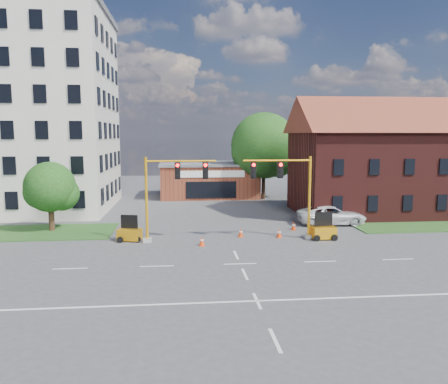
# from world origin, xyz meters

# --- Properties ---
(ground) EXTENTS (120.00, 120.00, 0.00)m
(ground) POSITION_xyz_m (0.00, 0.00, 0.00)
(ground) COLOR #454548
(ground) RESTS_ON ground
(grass_verge_ne) EXTENTS (14.00, 4.00, 0.08)m
(grass_verge_ne) POSITION_xyz_m (18.00, 9.00, 0.04)
(grass_verge_ne) COLOR #214E1D
(grass_verge_ne) RESTS_ON ground
(lane_markings) EXTENTS (60.00, 36.00, 0.01)m
(lane_markings) POSITION_xyz_m (0.00, -3.00, 0.01)
(lane_markings) COLOR white
(lane_markings) RESTS_ON ground
(office_block) EXTENTS (18.40, 15.40, 20.60)m
(office_block) POSITION_xyz_m (-20.00, 21.90, 10.31)
(office_block) COLOR beige
(office_block) RESTS_ON ground
(brick_shop) EXTENTS (12.40, 8.40, 4.30)m
(brick_shop) POSITION_xyz_m (0.00, 29.98, 2.16)
(brick_shop) COLOR maroon
(brick_shop) RESTS_ON ground
(townhouse_row) EXTENTS (21.00, 11.00, 11.50)m
(townhouse_row) POSITION_xyz_m (18.00, 16.00, 5.93)
(townhouse_row) COLOR #431714
(townhouse_row) RESTS_ON ground
(tree_large) EXTENTS (8.42, 8.02, 10.52)m
(tree_large) POSITION_xyz_m (6.91, 27.08, 6.24)
(tree_large) COLOR #322012
(tree_large) RESTS_ON ground
(tree_nw_front) EXTENTS (4.24, 4.04, 5.65)m
(tree_nw_front) POSITION_xyz_m (-13.79, 10.58, 3.47)
(tree_nw_front) COLOR #322012
(tree_nw_front) RESTS_ON ground
(signal_mast_west) EXTENTS (5.30, 0.60, 6.20)m
(signal_mast_west) POSITION_xyz_m (-4.36, 6.00, 3.92)
(signal_mast_west) COLOR gray
(signal_mast_west) RESTS_ON ground
(signal_mast_east) EXTENTS (5.30, 0.60, 6.20)m
(signal_mast_east) POSITION_xyz_m (4.36, 6.00, 3.92)
(signal_mast_east) COLOR gray
(signal_mast_east) RESTS_ON ground
(trailer_west) EXTENTS (1.84, 1.45, 1.85)m
(trailer_west) POSITION_xyz_m (-7.33, 6.58, 0.58)
(trailer_west) COLOR #FFAB15
(trailer_west) RESTS_ON ground
(trailer_east) EXTENTS (1.81, 1.27, 1.97)m
(trailer_east) POSITION_xyz_m (7.04, 5.70, 0.62)
(trailer_east) COLOR #FFAB15
(trailer_east) RESTS_ON ground
(cone_a) EXTENTS (0.40, 0.40, 0.70)m
(cone_a) POSITION_xyz_m (-2.11, 4.57, 0.34)
(cone_a) COLOR #F33E0C
(cone_a) RESTS_ON ground
(cone_b) EXTENTS (0.40, 0.40, 0.70)m
(cone_b) POSITION_xyz_m (0.99, 7.02, 0.34)
(cone_b) COLOR #F33E0C
(cone_b) RESTS_ON ground
(cone_c) EXTENTS (0.40, 0.40, 0.70)m
(cone_c) POSITION_xyz_m (3.87, 6.54, 0.34)
(cone_c) COLOR #F33E0C
(cone_c) RESTS_ON ground
(cone_d) EXTENTS (0.40, 0.40, 0.70)m
(cone_d) POSITION_xyz_m (5.64, 9.00, 0.34)
(cone_d) COLOR #F33E0C
(cone_d) RESTS_ON ground
(pickup_white) EXTENTS (6.03, 3.03, 1.64)m
(pickup_white) POSITION_xyz_m (9.54, 11.04, 0.82)
(pickup_white) COLOR white
(pickup_white) RESTS_ON ground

